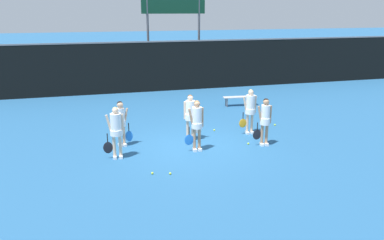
{
  "coord_description": "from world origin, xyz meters",
  "views": [
    {
      "loc": [
        -3.23,
        -12.25,
        4.74
      ],
      "look_at": [
        0.02,
        0.0,
        0.94
      ],
      "focal_mm": 35.0,
      "sensor_mm": 36.0,
      "label": 1
    }
  ],
  "objects_px": {
    "player_0": "(116,128)",
    "player_4": "(190,114)",
    "tennis_ball_4": "(248,144)",
    "tennis_ball_0": "(170,173)",
    "tennis_ball_1": "(152,173)",
    "tennis_ball_2": "(214,130)",
    "player_5": "(250,108)",
    "player_3": "(121,120)",
    "bench_courtside": "(240,98)",
    "tennis_ball_3": "(275,125)",
    "player_2": "(265,118)",
    "scoreboard": "(174,12)",
    "player_1": "(197,121)"
  },
  "relations": [
    {
      "from": "bench_courtside",
      "to": "tennis_ball_3",
      "type": "height_order",
      "value": "bench_courtside"
    },
    {
      "from": "tennis_ball_0",
      "to": "tennis_ball_4",
      "type": "bearing_deg",
      "value": 28.63
    },
    {
      "from": "bench_courtside",
      "to": "player_3",
      "type": "xyz_separation_m",
      "value": [
        -6.23,
        -4.32,
        0.56
      ]
    },
    {
      "from": "player_5",
      "to": "tennis_ball_2",
      "type": "bearing_deg",
      "value": 152.07
    },
    {
      "from": "bench_courtside",
      "to": "tennis_ball_0",
      "type": "xyz_separation_m",
      "value": [
        -5.07,
        -7.13,
        -0.37
      ]
    },
    {
      "from": "player_2",
      "to": "player_4",
      "type": "distance_m",
      "value": 2.7
    },
    {
      "from": "player_4",
      "to": "bench_courtside",
      "type": "bearing_deg",
      "value": 57.99
    },
    {
      "from": "player_3",
      "to": "tennis_ball_2",
      "type": "relative_size",
      "value": 24.0
    },
    {
      "from": "tennis_ball_0",
      "to": "tennis_ball_4",
      "type": "xyz_separation_m",
      "value": [
        3.26,
        1.78,
        0.0
      ]
    },
    {
      "from": "player_0",
      "to": "tennis_ball_1",
      "type": "height_order",
      "value": "player_0"
    },
    {
      "from": "player_0",
      "to": "player_4",
      "type": "height_order",
      "value": "player_4"
    },
    {
      "from": "scoreboard",
      "to": "tennis_ball_4",
      "type": "distance_m",
      "value": 12.03
    },
    {
      "from": "tennis_ball_0",
      "to": "tennis_ball_3",
      "type": "distance_m",
      "value": 6.36
    },
    {
      "from": "tennis_ball_3",
      "to": "tennis_ball_4",
      "type": "distance_m",
      "value": 2.69
    },
    {
      "from": "bench_courtside",
      "to": "player_1",
      "type": "bearing_deg",
      "value": -120.0
    },
    {
      "from": "player_5",
      "to": "tennis_ball_0",
      "type": "xyz_separation_m",
      "value": [
        -3.78,
        -2.94,
        -1.02
      ]
    },
    {
      "from": "scoreboard",
      "to": "tennis_ball_3",
      "type": "distance_m",
      "value": 10.6
    },
    {
      "from": "player_1",
      "to": "player_4",
      "type": "relative_size",
      "value": 1.03
    },
    {
      "from": "player_3",
      "to": "tennis_ball_2",
      "type": "bearing_deg",
      "value": 0.91
    },
    {
      "from": "tennis_ball_0",
      "to": "tennis_ball_2",
      "type": "relative_size",
      "value": 0.97
    },
    {
      "from": "scoreboard",
      "to": "player_0",
      "type": "xyz_separation_m",
      "value": [
        -4.37,
        -11.22,
        -3.51
      ]
    },
    {
      "from": "player_1",
      "to": "scoreboard",
      "type": "bearing_deg",
      "value": 79.94
    },
    {
      "from": "tennis_ball_2",
      "to": "tennis_ball_3",
      "type": "relative_size",
      "value": 0.95
    },
    {
      "from": "player_1",
      "to": "tennis_ball_2",
      "type": "xyz_separation_m",
      "value": [
        1.27,
        1.9,
        -1.02
      ]
    },
    {
      "from": "tennis_ball_0",
      "to": "tennis_ball_4",
      "type": "distance_m",
      "value": 3.71
    },
    {
      "from": "tennis_ball_4",
      "to": "tennis_ball_0",
      "type": "bearing_deg",
      "value": -151.37
    },
    {
      "from": "player_0",
      "to": "player_3",
      "type": "height_order",
      "value": "player_0"
    },
    {
      "from": "tennis_ball_3",
      "to": "tennis_ball_0",
      "type": "bearing_deg",
      "value": -145.48
    },
    {
      "from": "tennis_ball_1",
      "to": "player_3",
      "type": "bearing_deg",
      "value": 103.9
    },
    {
      "from": "player_2",
      "to": "tennis_ball_4",
      "type": "distance_m",
      "value": 1.12
    },
    {
      "from": "bench_courtside",
      "to": "tennis_ball_3",
      "type": "relative_size",
      "value": 24.04
    },
    {
      "from": "tennis_ball_1",
      "to": "tennis_ball_3",
      "type": "relative_size",
      "value": 0.94
    },
    {
      "from": "player_0",
      "to": "player_3",
      "type": "bearing_deg",
      "value": 81.34
    },
    {
      "from": "scoreboard",
      "to": "bench_courtside",
      "type": "xyz_separation_m",
      "value": [
        2.11,
        -5.8,
        -4.13
      ]
    },
    {
      "from": "scoreboard",
      "to": "tennis_ball_3",
      "type": "height_order",
      "value": "scoreboard"
    },
    {
      "from": "bench_courtside",
      "to": "player_2",
      "type": "xyz_separation_m",
      "value": [
        -1.3,
        -5.55,
        0.61
      ]
    },
    {
      "from": "player_2",
      "to": "tennis_ball_0",
      "type": "height_order",
      "value": "player_2"
    },
    {
      "from": "player_3",
      "to": "player_1",
      "type": "bearing_deg",
      "value": -35.5
    },
    {
      "from": "player_0",
      "to": "tennis_ball_0",
      "type": "bearing_deg",
      "value": -46.47
    },
    {
      "from": "player_2",
      "to": "tennis_ball_0",
      "type": "distance_m",
      "value": 4.2
    },
    {
      "from": "player_4",
      "to": "tennis_ball_4",
      "type": "relative_size",
      "value": 25.1
    },
    {
      "from": "tennis_ball_1",
      "to": "tennis_ball_4",
      "type": "xyz_separation_m",
      "value": [
        3.77,
        1.62,
        0.0
      ]
    },
    {
      "from": "player_5",
      "to": "tennis_ball_4",
      "type": "distance_m",
      "value": 1.63
    },
    {
      "from": "tennis_ball_0",
      "to": "player_5",
      "type": "bearing_deg",
      "value": 37.87
    },
    {
      "from": "player_5",
      "to": "tennis_ball_3",
      "type": "xyz_separation_m",
      "value": [
        1.46,
        0.66,
        -1.02
      ]
    },
    {
      "from": "player_3",
      "to": "player_5",
      "type": "xyz_separation_m",
      "value": [
        4.95,
        0.13,
        0.09
      ]
    },
    {
      "from": "player_0",
      "to": "tennis_ball_2",
      "type": "relative_size",
      "value": 25.28
    },
    {
      "from": "bench_courtside",
      "to": "scoreboard",
      "type": "bearing_deg",
      "value": 114.83
    },
    {
      "from": "tennis_ball_1",
      "to": "tennis_ball_2",
      "type": "height_order",
      "value": "tennis_ball_2"
    },
    {
      "from": "player_3",
      "to": "tennis_ball_4",
      "type": "bearing_deg",
      "value": -24.07
    }
  ]
}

